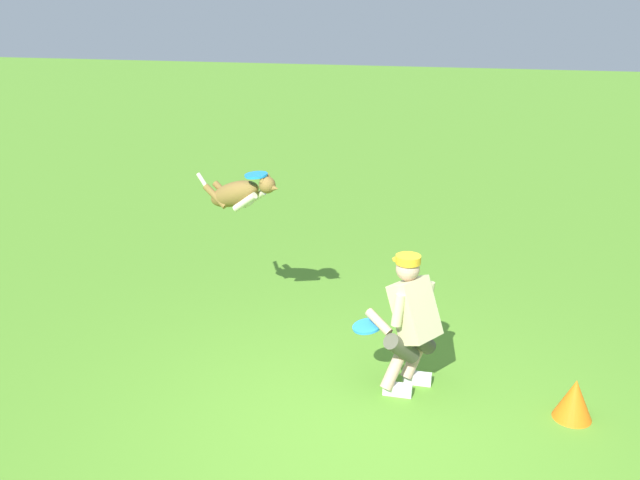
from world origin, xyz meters
name	(u,v)px	position (x,y,z in m)	size (l,w,h in m)	color
ground_plane	(357,439)	(0.00, 0.00, 0.00)	(60.00, 60.00, 0.00)	#59952B
person	(411,320)	(-0.32, -0.85, 0.70)	(0.71, 0.62, 1.29)	silver
dog	(239,194)	(1.59, -1.78, 1.48)	(1.03, 0.46, 0.50)	olive
frisbee_flying	(256,175)	(1.36, -1.67, 1.72)	(0.23, 0.23, 0.02)	#1D8DE5
frisbee_held	(367,326)	(0.07, -0.82, 0.61)	(0.27, 0.27, 0.02)	#2C95ED
training_cone	(574,399)	(-1.74, -0.72, 0.18)	(0.33, 0.33, 0.37)	orange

